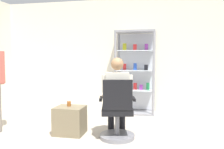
{
  "coord_description": "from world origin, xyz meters",
  "views": [
    {
      "loc": [
        0.93,
        -2.48,
        1.28
      ],
      "look_at": [
        0.15,
        1.31,
        1.0
      ],
      "focal_mm": 36.23,
      "sensor_mm": 36.0,
      "label": 1
    }
  ],
  "objects_px": {
    "seated_shopkeeper": "(117,93)",
    "tea_glass": "(69,104)",
    "office_chair": "(117,115)",
    "storage_crate": "(70,120)",
    "display_cabinet_main": "(135,72)"
  },
  "relations": [
    {
      "from": "seated_shopkeeper",
      "to": "tea_glass",
      "type": "xyz_separation_m",
      "value": [
        -0.83,
        -0.03,
        -0.2
      ]
    },
    {
      "from": "office_chair",
      "to": "storage_crate",
      "type": "relative_size",
      "value": 1.99
    },
    {
      "from": "storage_crate",
      "to": "tea_glass",
      "type": "bearing_deg",
      "value": 127.66
    },
    {
      "from": "storage_crate",
      "to": "seated_shopkeeper",
      "type": "bearing_deg",
      "value": 4.97
    },
    {
      "from": "tea_glass",
      "to": "display_cabinet_main",
      "type": "bearing_deg",
      "value": 60.4
    },
    {
      "from": "seated_shopkeeper",
      "to": "tea_glass",
      "type": "relative_size",
      "value": 15.13
    },
    {
      "from": "office_chair",
      "to": "seated_shopkeeper",
      "type": "height_order",
      "value": "seated_shopkeeper"
    },
    {
      "from": "office_chair",
      "to": "storage_crate",
      "type": "xyz_separation_m",
      "value": [
        -0.83,
        0.09,
        -0.16
      ]
    },
    {
      "from": "seated_shopkeeper",
      "to": "storage_crate",
      "type": "bearing_deg",
      "value": -175.03
    },
    {
      "from": "display_cabinet_main",
      "to": "storage_crate",
      "type": "bearing_deg",
      "value": -118.24
    },
    {
      "from": "office_chair",
      "to": "tea_glass",
      "type": "relative_size",
      "value": 11.26
    },
    {
      "from": "display_cabinet_main",
      "to": "storage_crate",
      "type": "height_order",
      "value": "display_cabinet_main"
    },
    {
      "from": "office_chair",
      "to": "tea_glass",
      "type": "bearing_deg",
      "value": 171.34
    },
    {
      "from": "display_cabinet_main",
      "to": "office_chair",
      "type": "relative_size",
      "value": 1.98
    },
    {
      "from": "seated_shopkeeper",
      "to": "tea_glass",
      "type": "bearing_deg",
      "value": -177.99
    }
  ]
}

